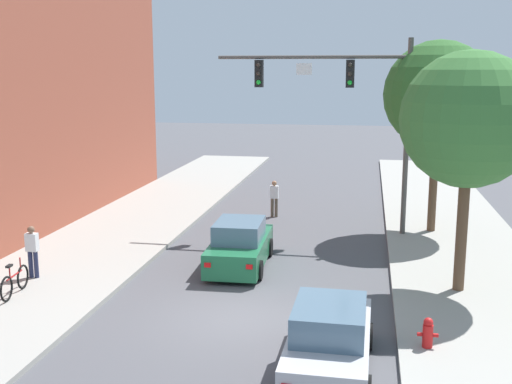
# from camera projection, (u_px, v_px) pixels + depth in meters

# --- Properties ---
(ground_plane) EXTENTS (120.00, 120.00, 0.00)m
(ground_plane) POSITION_uv_depth(u_px,v_px,m) (242.00, 317.00, 16.68)
(ground_plane) COLOR #4C4C51
(sidewalk_left) EXTENTS (5.00, 60.00, 0.15)m
(sidewalk_left) POSITION_uv_depth(u_px,v_px,m) (17.00, 299.00, 17.80)
(sidewalk_left) COLOR #99968E
(sidewalk_left) RESTS_ON ground
(sidewalk_right) EXTENTS (5.00, 60.00, 0.15)m
(sidewalk_right) POSITION_uv_depth(u_px,v_px,m) (499.00, 333.00, 15.54)
(sidewalk_right) COLOR #99968E
(sidewalk_right) RESTS_ON ground
(traffic_signal_mast) EXTENTS (7.45, 0.38, 7.50)m
(traffic_signal_mast) POSITION_uv_depth(u_px,v_px,m) (351.00, 99.00, 24.05)
(traffic_signal_mast) COLOR #514C47
(traffic_signal_mast) RESTS_ON sidewalk_right
(car_lead_green) EXTENTS (1.94, 4.29, 1.60)m
(car_lead_green) POSITION_uv_depth(u_px,v_px,m) (240.00, 246.00, 20.86)
(car_lead_green) COLOR #1E663D
(car_lead_green) RESTS_ON ground
(car_following_silver) EXTENTS (1.88, 4.26, 1.60)m
(car_following_silver) POSITION_uv_depth(u_px,v_px,m) (329.00, 341.00, 13.51)
(car_following_silver) COLOR #B7B7BC
(car_following_silver) RESTS_ON ground
(pedestrian_sidewalk_left_walker) EXTENTS (0.36, 0.22, 1.64)m
(pedestrian_sidewalk_left_walker) POSITION_uv_depth(u_px,v_px,m) (32.00, 249.00, 19.27)
(pedestrian_sidewalk_left_walker) COLOR #232847
(pedestrian_sidewalk_left_walker) RESTS_ON sidewalk_left
(pedestrian_crossing_road) EXTENTS (0.36, 0.22, 1.64)m
(pedestrian_crossing_road) POSITION_uv_depth(u_px,v_px,m) (274.00, 197.00, 27.94)
(pedestrian_crossing_road) COLOR brown
(pedestrian_crossing_road) RESTS_ON ground
(bicycle_leaning) EXTENTS (0.25, 1.77, 0.98)m
(bicycle_leaning) POSITION_uv_depth(u_px,v_px,m) (15.00, 282.00, 17.87)
(bicycle_leaning) COLOR black
(bicycle_leaning) RESTS_ON sidewalk_left
(fire_hydrant) EXTENTS (0.48, 0.24, 0.72)m
(fire_hydrant) POSITION_uv_depth(u_px,v_px,m) (428.00, 333.00, 14.49)
(fire_hydrant) COLOR red
(fire_hydrant) RESTS_ON sidewalk_right
(street_tree_nearest) EXTENTS (3.84, 3.84, 6.88)m
(street_tree_nearest) POSITION_uv_depth(u_px,v_px,m) (469.00, 120.00, 17.43)
(street_tree_nearest) COLOR brown
(street_tree_nearest) RESTS_ON sidewalk_right
(street_tree_second) EXTENTS (4.17, 4.17, 7.46)m
(street_tree_second) POSITION_uv_depth(u_px,v_px,m) (438.00, 95.00, 24.09)
(street_tree_second) COLOR brown
(street_tree_second) RESTS_ON sidewalk_right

